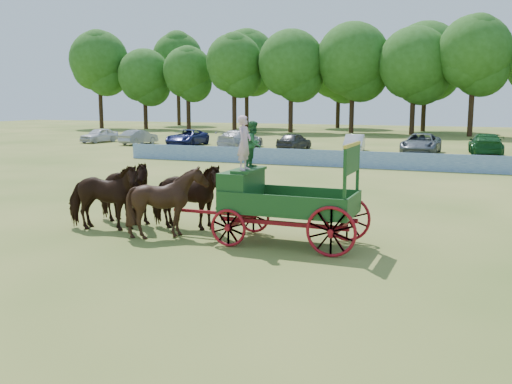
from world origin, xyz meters
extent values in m
plane|color=#A7974B|center=(0.00, 0.00, 0.00)|extent=(160.00, 160.00, 0.00)
imported|color=black|center=(-1.64, -2.03, 1.09)|extent=(2.77, 1.73, 2.17)
imported|color=black|center=(-1.64, -0.93, 1.09)|extent=(2.71, 1.51, 2.17)
imported|color=black|center=(0.76, -2.03, 1.09)|extent=(2.14, 1.95, 2.18)
imported|color=black|center=(0.76, -0.93, 1.09)|extent=(2.71, 1.50, 2.17)
cube|color=maroon|center=(2.96, -1.48, 0.60)|extent=(0.12, 2.00, 0.12)
cube|color=maroon|center=(5.96, -1.48, 0.60)|extent=(0.12, 2.00, 0.12)
cube|color=maroon|center=(4.46, -2.03, 0.72)|extent=(3.80, 0.10, 0.12)
cube|color=maroon|center=(4.46, -0.93, 0.72)|extent=(3.80, 0.10, 0.12)
cube|color=maroon|center=(2.06, -1.48, 0.75)|extent=(2.80, 0.09, 0.09)
cube|color=#1D4C19|center=(4.46, -1.48, 1.00)|extent=(3.80, 1.80, 0.10)
cube|color=#1D4C19|center=(4.46, -2.36, 1.30)|extent=(3.80, 0.06, 0.55)
cube|color=#1D4C19|center=(4.46, -0.60, 1.30)|extent=(3.80, 0.06, 0.55)
cube|color=#1D4C19|center=(6.34, -1.48, 1.30)|extent=(0.06, 1.80, 0.55)
cube|color=#1D4C19|center=(2.96, -1.48, 1.55)|extent=(0.85, 1.70, 1.05)
cube|color=#1D4C19|center=(3.21, -1.48, 2.12)|extent=(0.55, 1.50, 0.08)
cube|color=#1D4C19|center=(2.58, -1.48, 1.35)|extent=(0.10, 1.60, 0.65)
cube|color=#1D4C19|center=(2.76, -1.48, 1.05)|extent=(0.55, 1.60, 0.06)
cube|color=#1D4C19|center=(6.26, -2.28, 1.95)|extent=(0.08, 0.08, 1.80)
cube|color=#1D4C19|center=(6.26, -0.68, 1.95)|extent=(0.08, 0.08, 1.80)
cube|color=#1D4C19|center=(6.26, -1.48, 2.55)|extent=(0.07, 1.75, 0.75)
cube|color=gold|center=(6.26, -1.48, 2.95)|extent=(0.08, 1.80, 0.09)
cube|color=gold|center=(6.22, -1.48, 2.55)|extent=(0.02, 1.30, 0.12)
torus|color=maroon|center=(2.96, -2.43, 0.55)|extent=(1.09, 0.09, 1.09)
torus|color=maroon|center=(2.96, -0.53, 0.55)|extent=(1.09, 0.09, 1.09)
torus|color=maroon|center=(5.96, -2.43, 0.70)|extent=(1.39, 0.09, 1.39)
torus|color=maroon|center=(5.96, -0.53, 0.70)|extent=(1.39, 0.09, 1.39)
imported|color=#E8B1C4|center=(3.21, -1.83, 2.94)|extent=(0.37, 0.57, 1.56)
imported|color=#246131|center=(3.21, -1.13, 2.85)|extent=(0.52, 0.67, 1.38)
cube|color=#1B4693|center=(-1.00, 18.00, 0.53)|extent=(26.00, 0.08, 1.05)
imported|color=silver|center=(-26.00, 29.91, 0.72)|extent=(2.18, 4.37, 1.43)
imported|color=gray|center=(-20.94, 29.20, 0.69)|extent=(1.93, 4.31, 1.37)
imported|color=navy|center=(-15.90, 29.53, 0.75)|extent=(2.89, 5.56, 1.50)
imported|color=silver|center=(-10.33, 29.02, 0.80)|extent=(2.74, 5.68, 1.59)
imported|color=#333338|center=(-5.44, 29.21, 0.71)|extent=(2.23, 4.36, 1.42)
imported|color=silver|center=(-0.22, 28.92, 0.70)|extent=(2.05, 4.42, 1.40)
imported|color=slate|center=(4.96, 29.21, 0.80)|extent=(2.76, 5.79, 1.60)
imported|color=#144C1E|center=(9.65, 30.13, 0.82)|extent=(2.75, 5.84, 1.65)
cylinder|color=#382314|center=(-44.00, 54.22, 2.73)|extent=(0.60, 0.60, 5.46)
sphere|color=#234F15|center=(-44.00, 54.22, 10.06)|extent=(8.54, 8.54, 8.54)
cylinder|color=#382314|center=(-36.75, 55.01, 2.10)|extent=(0.60, 0.60, 4.20)
sphere|color=#234F15|center=(-36.75, 55.01, 7.73)|extent=(7.59, 7.59, 7.59)
cylinder|color=#382314|center=(-29.55, 54.85, 2.22)|extent=(0.60, 0.60, 4.43)
sphere|color=#234F15|center=(-29.55, 54.85, 8.16)|extent=(6.88, 6.88, 6.88)
cylinder|color=#382314|center=(-21.74, 53.26, 2.48)|extent=(0.60, 0.60, 4.96)
sphere|color=#234F15|center=(-21.74, 53.26, 9.13)|extent=(7.44, 7.44, 7.44)
cylinder|color=#382314|center=(-14.08, 54.03, 2.42)|extent=(0.60, 0.60, 4.83)
sphere|color=#234F15|center=(-14.08, 54.03, 8.91)|extent=(8.48, 8.48, 8.48)
cylinder|color=#382314|center=(-6.41, 55.53, 2.52)|extent=(0.60, 0.60, 5.04)
sphere|color=#234F15|center=(-6.41, 55.53, 9.29)|extent=(9.15, 9.15, 9.15)
cylinder|color=#382314|center=(1.20, 54.67, 2.33)|extent=(0.60, 0.60, 4.66)
sphere|color=#234F15|center=(1.20, 54.67, 8.58)|extent=(8.59, 8.59, 8.59)
cylinder|color=#382314|center=(7.85, 53.69, 2.61)|extent=(0.60, 0.60, 5.23)
sphere|color=#234F15|center=(7.85, 53.69, 9.63)|extent=(8.21, 8.21, 8.21)
cylinder|color=#382314|center=(-38.00, 67.01, 2.98)|extent=(0.60, 0.60, 5.96)
sphere|color=#234F15|center=(-38.00, 67.01, 10.97)|extent=(8.24, 8.24, 8.24)
cylinder|color=#382314|center=(-24.53, 64.15, 2.78)|extent=(0.60, 0.60, 5.56)
sphere|color=#234F15|center=(-24.53, 64.15, 10.25)|extent=(9.01, 9.01, 9.01)
cylinder|color=#382314|center=(-11.21, 67.79, 2.43)|extent=(0.60, 0.60, 4.85)
sphere|color=#234F15|center=(-11.21, 67.79, 8.94)|extent=(9.15, 9.15, 9.15)
cylinder|color=#382314|center=(1.66, 63.13, 2.63)|extent=(0.60, 0.60, 5.26)
sphere|color=#234F15|center=(1.66, 63.13, 9.69)|extent=(9.57, 9.57, 9.57)
camera|label=1|loc=(9.62, -16.85, 4.15)|focal=40.00mm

